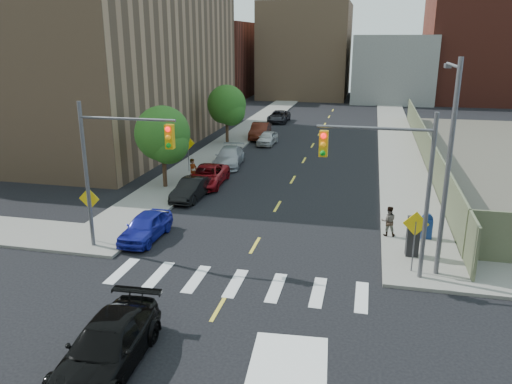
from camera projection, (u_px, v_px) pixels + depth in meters
The scene contains 29 objects.
ground at pixel (202, 338), 16.82m from camera, with size 160.00×160.00×0.00m, color black.
sidewalk_nw at pixel (255, 125), 57.07m from camera, with size 3.50×73.00×0.15m, color gray.
sidewalk_ne at pixel (395, 130), 53.77m from camera, with size 3.50×73.00×0.15m, color gray.
fence_north at pixel (425, 146), 40.47m from camera, with size 0.12×44.00×2.50m, color #656949.
building_nw at pixel (80, 56), 47.04m from camera, with size 22.00×30.00×16.00m, color #8C6B4C.
bg_bldg_west at pixel (211, 60), 84.87m from camera, with size 14.00×18.00×12.00m, color #592319.
bg_bldg_midwest at pixel (306, 51), 82.88m from camera, with size 14.00×16.00×15.00m, color #8C6B4C.
bg_bldg_center at pixel (392, 68), 78.78m from camera, with size 12.00×16.00×10.00m, color gray.
bg_bldg_east at pixel (487, 48), 76.78m from camera, with size 18.00×18.00×16.00m, color #592319.
signal_nw at pixel (115, 158), 22.33m from camera, with size 4.59×0.30×7.00m.
signal_ne at pixel (390, 173), 19.78m from camera, with size 4.59×0.30×7.00m.
streetlight_ne at pixel (448, 154), 19.94m from camera, with size 0.25×3.70×9.00m.
warn_sign_nw at pixel (90, 205), 23.93m from camera, with size 1.06×0.06×2.83m.
warn_sign_ne at pixel (415, 231), 20.74m from camera, with size 1.06×0.06×2.83m.
warn_sign_midwest at pixel (188, 147), 36.50m from camera, with size 1.06×0.06×2.83m.
tree_west_near at pixel (163, 137), 32.42m from camera, with size 3.66×3.64×5.52m.
tree_west_far at pixel (227, 107), 46.38m from camera, with size 3.66×3.64×5.52m.
parked_car_blue at pixel (146, 226), 24.85m from camera, with size 1.57×3.91×1.33m, color #1B2199.
parked_car_black at pixel (191, 189), 31.01m from camera, with size 1.37×3.93×1.30m, color black.
parked_car_red at pixel (207, 176), 33.90m from camera, with size 2.25×4.89×1.36m, color maroon.
parked_car_silver at pixel (229, 157), 39.04m from camera, with size 2.01×4.93×1.43m, color #9DA0A4.
parked_car_white at pixel (267, 138), 46.80m from camera, with size 1.49×3.71×1.26m, color #B9B9B9.
parked_car_maroon at pixel (260, 131), 49.50m from camera, with size 1.64×4.70×1.55m, color #44170D.
parked_car_grey at pixel (279, 116), 59.21m from camera, with size 2.23×4.83×1.34m, color black.
black_sedan at pixel (107, 346), 15.11m from camera, with size 2.06×5.07×1.47m, color black.
mailbox at pixel (427, 226), 24.60m from camera, with size 0.53×0.42×1.27m.
payphone at pixel (413, 236), 22.54m from camera, with size 0.55×0.45×1.85m, color black.
pedestrian_west at pixel (193, 172), 33.50m from camera, with size 0.65×0.43×1.78m, color gray.
pedestrian_east at pixel (389, 221), 24.87m from camera, with size 0.75×0.58×1.54m, color gray.
Camera 1 is at (5.04, -13.82, 9.70)m, focal length 35.00 mm.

